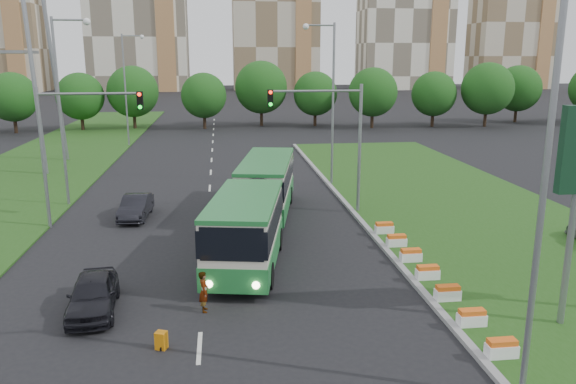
{
  "coord_description": "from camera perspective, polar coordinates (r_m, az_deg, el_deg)",
  "views": [
    {
      "loc": [
        -2.09,
        -23.41,
        9.53
      ],
      "look_at": [
        1.38,
        5.28,
        2.6
      ],
      "focal_mm": 35.0,
      "sensor_mm": 36.0,
      "label": 1
    }
  ],
  "objects": [
    {
      "name": "shopping_trolley",
      "position": [
        19.9,
        -12.75,
        -14.49
      ],
      "size": [
        0.36,
        0.38,
        0.61
      ],
      "rotation": [
        0.0,
        0.0,
        -0.38
      ],
      "color": "orange",
      "rests_on": "ground"
    },
    {
      "name": "car_left_far",
      "position": [
        35.35,
        -15.2,
        -1.46
      ],
      "size": [
        1.74,
        4.34,
        1.4
      ],
      "primitive_type": "imported",
      "rotation": [
        0.0,
        0.0,
        -0.06
      ],
      "color": "black",
      "rests_on": "ground"
    },
    {
      "name": "grass_median",
      "position": [
        36.11,
        18.1,
        -2.38
      ],
      "size": [
        14.0,
        60.0,
        0.15
      ],
      "primitive_type": "cube",
      "color": "#214C15",
      "rests_on": "ground"
    },
    {
      "name": "car_left_near",
      "position": [
        23.04,
        -19.21,
        -9.76
      ],
      "size": [
        2.09,
        4.41,
        1.46
      ],
      "primitive_type": "imported",
      "rotation": [
        0.0,
        0.0,
        0.09
      ],
      "color": "black",
      "rests_on": "ground"
    },
    {
      "name": "street_lamps",
      "position": [
        33.61,
        -8.49,
        7.31
      ],
      "size": [
        36.0,
        60.0,
        12.0
      ],
      "primitive_type": null,
      "color": "gray",
      "rests_on": "ground"
    },
    {
      "name": "lane_markings",
      "position": [
        44.45,
        -7.92,
        0.98
      ],
      "size": [
        0.2,
        100.0,
        0.01
      ],
      "primitive_type": null,
      "color": "silver",
      "rests_on": "ground"
    },
    {
      "name": "articulated_bus",
      "position": [
        30.72,
        -3.3,
        -1.05
      ],
      "size": [
        2.83,
        18.17,
        2.99
      ],
      "rotation": [
        0.0,
        0.0,
        -0.18
      ],
      "color": "beige",
      "rests_on": "ground"
    },
    {
      "name": "traffic_mast_left",
      "position": [
        33.71,
        -21.18,
        5.46
      ],
      "size": [
        5.76,
        0.32,
        8.0
      ],
      "color": "gray",
      "rests_on": "ground"
    },
    {
      "name": "median_kerb",
      "position": [
        33.79,
        7.33,
        -2.85
      ],
      "size": [
        0.3,
        60.0,
        0.18
      ],
      "primitive_type": "cube",
      "color": "gray",
      "rests_on": "ground"
    },
    {
      "name": "apartment_tower_east",
      "position": [
        183.1,
        11.84,
        17.59
      ],
      "size": [
        27.0,
        15.0,
        47.0
      ],
      "primitive_type": "cube",
      "color": "white",
      "rests_on": "ground"
    },
    {
      "name": "pedestrian",
      "position": [
        22.05,
        -8.54,
        -9.97
      ],
      "size": [
        0.4,
        0.6,
        1.62
      ],
      "primitive_type": "imported",
      "rotation": [
        0.0,
        0.0,
        1.59
      ],
      "color": "gray",
      "rests_on": "ground"
    },
    {
      "name": "apartment_tower_ceast",
      "position": [
        174.93,
        -1.35,
        18.56
      ],
      "size": [
        25.0,
        15.0,
        50.0
      ],
      "primitive_type": "cube",
      "color": "beige",
      "rests_on": "ground"
    },
    {
      "name": "flower_planters",
      "position": [
        25.38,
        14.0,
        -7.9
      ],
      "size": [
        1.1,
        13.7,
        0.6
      ],
      "primitive_type": null,
      "color": "white",
      "rests_on": "grass_median"
    },
    {
      "name": "left_verge",
      "position": [
        51.83,
        -24.66,
        1.71
      ],
      "size": [
        12.0,
        110.0,
        0.1
      ],
      "primitive_type": "cube",
      "color": "#214C15",
      "rests_on": "ground"
    },
    {
      "name": "tree_line",
      "position": [
        79.49,
        1.88,
        9.85
      ],
      "size": [
        120.0,
        8.0,
        9.0
      ],
      "primitive_type": null,
      "color": "#174412",
      "rests_on": "ground"
    },
    {
      "name": "traffic_mast_median",
      "position": [
        34.36,
        4.71,
        6.45
      ],
      "size": [
        5.76,
        0.32,
        8.0
      ],
      "color": "gray",
      "rests_on": "ground"
    },
    {
      "name": "midrise_east",
      "position": [
        196.62,
        21.88,
        15.61
      ],
      "size": [
        24.0,
        14.0,
        40.0
      ],
      "primitive_type": "cube",
      "color": "beige",
      "rests_on": "ground"
    },
    {
      "name": "ground",
      "position": [
        25.36,
        -1.69,
        -8.59
      ],
      "size": [
        360.0,
        360.0,
        0.0
      ],
      "primitive_type": "plane",
      "color": "black",
      "rests_on": "ground"
    }
  ]
}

